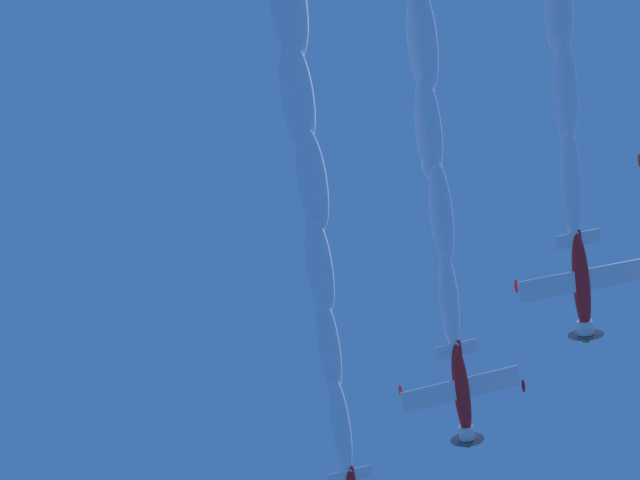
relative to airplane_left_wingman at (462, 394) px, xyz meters
The scene contains 2 objects.
airplane_left_wingman is the anchor object (origin of this frame).
airplane_right_wingman 11.75m from the airplane_left_wingman, 128.90° to the right, with size 8.29×9.22×3.09m.
Camera 1 is at (-37.42, -7.88, 1.41)m, focal length 52.54 mm.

